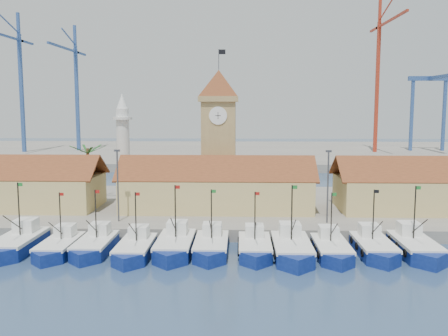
{
  "coord_description": "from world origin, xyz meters",
  "views": [
    {
      "loc": [
        3.19,
        -48.84,
        15.78
      ],
      "look_at": [
        1.04,
        18.0,
        7.54
      ],
      "focal_mm": 40.0,
      "sensor_mm": 36.0,
      "label": 1
    }
  ],
  "objects_px": {
    "boat_0": "(17,245)",
    "minaret": "(123,146)",
    "boat_5": "(211,248)",
    "clock_tower": "(219,132)"
  },
  "relations": [
    {
      "from": "boat_0",
      "to": "minaret",
      "type": "distance_m",
      "value": 26.95
    },
    {
      "from": "boat_0",
      "to": "minaret",
      "type": "relative_size",
      "value": 0.65
    },
    {
      "from": "clock_tower",
      "to": "minaret",
      "type": "xyz_separation_m",
      "value": [
        -15.0,
        2.0,
        -2.23
      ]
    },
    {
      "from": "boat_0",
      "to": "clock_tower",
      "type": "bearing_deg",
      "value": 47.04
    },
    {
      "from": "boat_0",
      "to": "boat_5",
      "type": "relative_size",
      "value": 1.09
    },
    {
      "from": "boat_5",
      "to": "minaret",
      "type": "height_order",
      "value": "minaret"
    },
    {
      "from": "boat_0",
      "to": "boat_5",
      "type": "xyz_separation_m",
      "value": [
        21.25,
        -0.16,
        -0.07
      ]
    },
    {
      "from": "boat_0",
      "to": "clock_tower",
      "type": "relative_size",
      "value": 0.46
    },
    {
      "from": "clock_tower",
      "to": "minaret",
      "type": "bearing_deg",
      "value": 172.39
    },
    {
      "from": "boat_5",
      "to": "minaret",
      "type": "distance_m",
      "value": 30.45
    }
  ]
}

